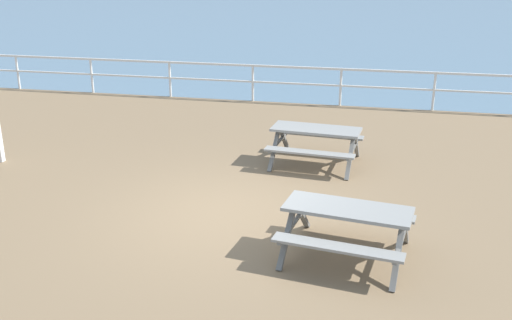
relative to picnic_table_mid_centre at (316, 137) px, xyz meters
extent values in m
cube|color=#846B4C|center=(-1.15, -2.75, -0.68)|extent=(30.00, 24.00, 0.20)
cube|color=white|center=(-1.15, 5.00, 0.47)|extent=(23.00, 0.06, 0.06)
cube|color=white|center=(-1.15, 5.00, -0.01)|extent=(23.00, 0.05, 0.05)
cylinder|color=white|center=(-10.10, 5.00, -0.06)|extent=(0.07, 0.07, 1.05)
cylinder|color=white|center=(-7.54, 5.00, -0.06)|extent=(0.07, 0.07, 1.05)
cylinder|color=white|center=(-4.99, 5.00, -0.06)|extent=(0.07, 0.07, 1.05)
cylinder|color=white|center=(-2.43, 5.00, -0.06)|extent=(0.07, 0.07, 1.05)
cylinder|color=white|center=(0.12, 5.00, -0.06)|extent=(0.07, 0.07, 1.05)
cylinder|color=white|center=(2.68, 5.00, -0.06)|extent=(0.07, 0.07, 1.05)
cube|color=gray|center=(0.00, 0.00, 0.17)|extent=(1.86, 0.86, 0.05)
cube|color=gray|center=(0.06, 0.62, -0.13)|extent=(1.82, 0.42, 0.04)
cube|color=gray|center=(-0.06, -0.62, -0.13)|extent=(1.82, 0.42, 0.04)
cube|color=slate|center=(0.81, 0.30, -0.21)|extent=(0.15, 0.80, 0.79)
cube|color=slate|center=(0.74, -0.44, -0.21)|extent=(0.15, 0.80, 0.79)
cube|color=slate|center=(0.78, -0.07, -0.16)|extent=(0.20, 1.50, 0.04)
cube|color=slate|center=(-0.74, 0.44, -0.21)|extent=(0.15, 0.80, 0.79)
cube|color=slate|center=(-0.81, -0.30, -0.21)|extent=(0.15, 0.80, 0.79)
cube|color=slate|center=(-0.78, 0.07, -0.16)|extent=(0.20, 1.50, 0.04)
cube|color=gray|center=(0.90, -3.83, 0.17)|extent=(1.88, 0.95, 0.05)
cube|color=gray|center=(0.99, -3.21, -0.13)|extent=(1.82, 0.51, 0.04)
cube|color=gray|center=(0.81, -4.44, -0.13)|extent=(1.82, 0.51, 0.04)
cube|color=slate|center=(1.72, -3.56, -0.21)|extent=(0.19, 0.80, 0.79)
cube|color=slate|center=(1.62, -4.31, -0.21)|extent=(0.19, 0.80, 0.79)
cube|color=slate|center=(1.67, -3.94, -0.16)|extent=(0.27, 1.49, 0.04)
cube|color=slate|center=(0.18, -3.34, -0.21)|extent=(0.19, 0.80, 0.79)
cube|color=slate|center=(0.07, -4.09, -0.21)|extent=(0.19, 0.80, 0.79)
cube|color=slate|center=(0.13, -3.71, -0.16)|extent=(0.27, 1.49, 0.04)
camera|label=1|loc=(1.23, -11.58, 3.65)|focal=41.38mm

